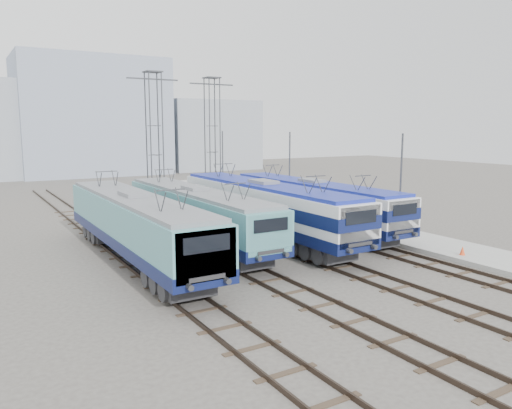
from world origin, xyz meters
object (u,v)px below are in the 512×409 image
object	(u,v)px
locomotive_far_right	(313,201)
mast_front	(400,190)
mast_mid	(289,175)
locomotive_center_left	(197,212)
locomotive_center_right	(265,205)
locomotive_far_left	(136,223)
catenary_tower_east	(212,135)
safety_cone	(462,251)
mast_rear	(223,165)
catenary_tower_west	(155,136)

from	to	relation	value
locomotive_far_right	mast_front	distance (m)	6.74
locomotive_far_right	mast_mid	xyz separation A→B (m)	(1.85, 5.64, 1.29)
mast_mid	mast_front	bearing A→B (deg)	-90.00
locomotive_center_left	mast_mid	bearing A→B (deg)	27.51
mast_front	mast_mid	world-z (taller)	same
locomotive_center_right	mast_front	distance (m)	8.57
locomotive_far_left	catenary_tower_east	bearing A→B (deg)	53.16
locomotive_center_left	locomotive_center_right	world-z (taller)	locomotive_center_right
mast_front	safety_cone	size ratio (longest dim) A/B	13.75
locomotive_center_left	mast_rear	world-z (taller)	mast_rear
catenary_tower_east	locomotive_far_right	bearing A→B (deg)	-89.08
catenary_tower_west	mast_rear	distance (m)	9.99
locomotive_far_right	safety_cone	distance (m)	11.04
catenary_tower_west	safety_cone	size ratio (longest dim) A/B	23.58
catenary_tower_west	mast_mid	size ratio (longest dim) A/B	1.71
catenary_tower_west	mast_rear	size ratio (longest dim) A/B	1.71
mast_front	catenary_tower_east	bearing A→B (deg)	95.45
mast_front	mast_rear	distance (m)	24.00
locomotive_center_left	mast_front	size ratio (longest dim) A/B	2.48
locomotive_center_right	safety_cone	xyz separation A→B (m)	(6.81, -9.95, -1.79)
mast_front	locomotive_center_left	bearing A→B (deg)	149.66
mast_rear	locomotive_far_right	bearing A→B (deg)	-95.99
mast_front	safety_cone	bearing A→B (deg)	-83.91
mast_mid	safety_cone	xyz separation A→B (m)	(0.46, -16.31, -2.95)
locomotive_center_left	locomotive_far_left	bearing A→B (deg)	-155.67
locomotive_far_left	mast_rear	distance (m)	24.99
locomotive_center_left	mast_mid	size ratio (longest dim) A/B	2.48
locomotive_center_right	mast_rear	size ratio (longest dim) A/B	2.63
locomotive_center_left	catenary_tower_west	xyz separation A→B (m)	(2.25, 13.65, 4.47)
mast_front	mast_mid	distance (m)	12.00
locomotive_far_right	mast_mid	bearing A→B (deg)	71.85
locomotive_center_right	catenary_tower_west	distance (m)	15.16
locomotive_center_left	catenary_tower_east	xyz separation A→B (m)	(8.75, 15.65, 4.47)
mast_mid	safety_cone	bearing A→B (deg)	-88.39
catenary_tower_east	mast_front	world-z (taller)	catenary_tower_east
locomotive_far_left	locomotive_far_right	distance (m)	13.65
safety_cone	locomotive_far_left	bearing A→B (deg)	151.38
locomotive_far_left	catenary_tower_west	bearing A→B (deg)	66.71
locomotive_far_left	locomotive_center_left	distance (m)	4.94
locomotive_center_right	locomotive_center_left	bearing A→B (deg)	170.99
catenary_tower_west	locomotive_center_right	bearing A→B (deg)	-81.10
mast_rear	safety_cone	distance (m)	28.47
mast_rear	catenary_tower_west	bearing A→B (deg)	-155.06
locomotive_far_right	mast_rear	world-z (taller)	mast_rear
mast_front	safety_cone	world-z (taller)	mast_front
locomotive_far_left	mast_front	xyz separation A→B (m)	(15.35, -4.32, 1.24)
locomotive_center_left	catenary_tower_east	world-z (taller)	catenary_tower_east
locomotive_center_right	catenary_tower_west	bearing A→B (deg)	98.90
locomotive_center_right	catenary_tower_east	size ratio (longest dim) A/B	1.54
catenary_tower_west	catenary_tower_east	xyz separation A→B (m)	(6.50, 2.00, 0.00)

